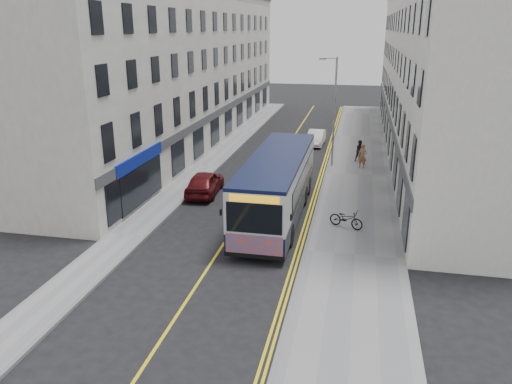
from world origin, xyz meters
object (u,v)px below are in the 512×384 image
at_px(car_white, 316,138).
at_px(pedestrian_near, 362,156).
at_px(bicycle, 346,219).
at_px(car_maroon, 205,183).
at_px(streetlamp, 333,109).
at_px(pedestrian_far, 360,151).
at_px(city_bus, 277,184).

bearing_deg(car_white, pedestrian_near, -58.81).
bearing_deg(bicycle, car_maroon, 88.56).
xyz_separation_m(streetlamp, car_white, (-1.79, 7.16, -3.74)).
bearing_deg(streetlamp, car_maroon, -132.44).
height_order(pedestrian_near, car_maroon, pedestrian_near).
height_order(streetlamp, car_white, streetlamp).
height_order(pedestrian_near, pedestrian_far, pedestrian_near).
bearing_deg(pedestrian_near, bicycle, -73.16).
xyz_separation_m(streetlamp, city_bus, (-2.24, -11.01, -2.47)).
bearing_deg(streetlamp, city_bus, -101.52).
distance_m(city_bus, bicycle, 4.15).
bearing_deg(city_bus, pedestrian_far, 71.09).
relative_size(streetlamp, city_bus, 0.67).
height_order(pedestrian_far, car_maroon, pedestrian_far).
height_order(pedestrian_near, car_white, pedestrian_near).
relative_size(city_bus, pedestrian_far, 7.26).
relative_size(city_bus, car_maroon, 2.74).
xyz_separation_m(streetlamp, bicycle, (1.56, -12.03, -3.78)).
bearing_deg(car_white, city_bus, -89.23).
relative_size(streetlamp, car_white, 2.04).
bearing_deg(pedestrian_near, car_white, 139.26).
relative_size(pedestrian_near, pedestrian_far, 1.09).
xyz_separation_m(pedestrian_near, pedestrian_far, (-0.17, 1.85, -0.07)).
bearing_deg(bicycle, city_bus, 97.99).
bearing_deg(bicycle, pedestrian_far, 20.72).
relative_size(bicycle, car_white, 0.47).
height_order(city_bus, pedestrian_near, city_bus).
height_order(pedestrian_far, car_white, pedestrian_far).
bearing_deg(car_maroon, pedestrian_near, -144.03).
height_order(streetlamp, pedestrian_far, streetlamp).
height_order(streetlamp, car_maroon, streetlamp).
distance_m(streetlamp, pedestrian_near, 4.06).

